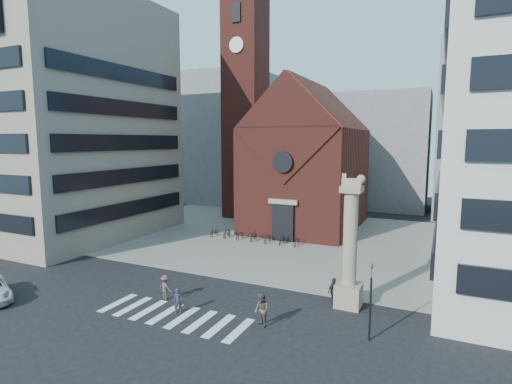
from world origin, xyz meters
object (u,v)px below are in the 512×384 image
at_px(lion_column, 350,255).
at_px(pedestrian_2, 333,291).
at_px(pedestrian_0, 178,301).
at_px(pedestrian_1, 262,310).
at_px(scooter_0, 214,232).
at_px(traffic_light, 371,300).

bearing_deg(lion_column, pedestrian_2, 180.00).
relative_size(lion_column, pedestrian_0, 5.51).
height_order(pedestrian_0, pedestrian_1, pedestrian_1).
height_order(pedestrian_1, scooter_0, pedestrian_1).
bearing_deg(pedestrian_0, lion_column, -12.72).
bearing_deg(pedestrian_0, traffic_light, -35.47).
bearing_deg(pedestrian_2, pedestrian_0, 147.65).
height_order(traffic_light, pedestrian_1, traffic_light).
relative_size(lion_column, pedestrian_1, 4.42).
height_order(lion_column, scooter_0, lion_column).
relative_size(pedestrian_0, pedestrian_2, 0.90).
bearing_deg(scooter_0, pedestrian_1, -52.47).
xyz_separation_m(pedestrian_1, scooter_0, (-13.82, 17.62, -0.46)).
height_order(traffic_light, pedestrian_2, traffic_light).
distance_m(pedestrian_0, pedestrian_2, 10.09).
xyz_separation_m(pedestrian_2, scooter_0, (-16.76, 12.63, -0.35)).
bearing_deg(scooter_0, lion_column, -35.99).
relative_size(traffic_light, pedestrian_1, 2.19).
bearing_deg(traffic_light, pedestrian_2, 126.87).
xyz_separation_m(lion_column, scooter_0, (-17.77, 12.63, -2.93)).
height_order(traffic_light, scooter_0, traffic_light).
distance_m(traffic_light, pedestrian_0, 11.62).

